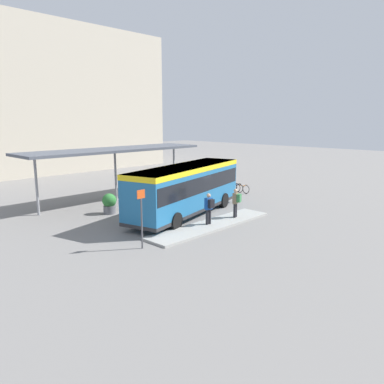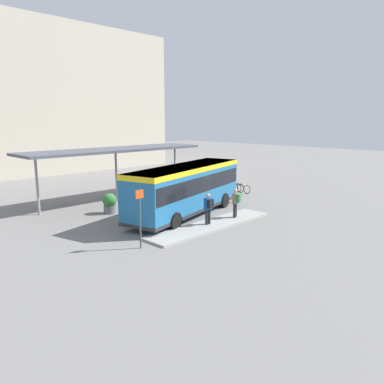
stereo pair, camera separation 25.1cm
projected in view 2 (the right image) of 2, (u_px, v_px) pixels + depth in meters
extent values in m
plane|color=slate|center=(186.00, 215.00, 23.72)|extent=(120.00, 120.00, 0.00)
cube|color=#9E9E99|center=(211.00, 225.00, 21.21)|extent=(8.71, 1.80, 0.12)
cube|color=#1E6093|center=(186.00, 188.00, 23.39)|extent=(10.30, 4.79, 2.78)
cube|color=yellow|center=(186.00, 168.00, 23.15)|extent=(10.33, 4.81, 0.30)
cube|color=black|center=(186.00, 183.00, 23.33)|extent=(10.12, 4.77, 0.97)
cube|color=black|center=(221.00, 173.00, 27.55)|extent=(0.62, 2.17, 1.07)
cube|color=#28282B|center=(186.00, 208.00, 23.64)|extent=(10.32, 4.80, 0.20)
cylinder|color=black|center=(195.00, 197.00, 26.83)|extent=(1.02, 0.51, 0.98)
cylinder|color=black|center=(224.00, 200.00, 25.69)|extent=(1.02, 0.51, 0.98)
cylinder|color=black|center=(141.00, 216.00, 21.57)|extent=(1.02, 0.51, 0.98)
cylinder|color=black|center=(175.00, 221.00, 20.43)|extent=(1.02, 0.51, 0.98)
cylinder|color=#232328|center=(207.00, 217.00, 21.04)|extent=(0.16, 0.16, 0.87)
cylinder|color=#232328|center=(209.00, 216.00, 21.16)|extent=(0.16, 0.16, 0.87)
cube|color=#194799|center=(208.00, 204.00, 20.95)|extent=(0.45, 0.28, 0.65)
cube|color=black|center=(211.00, 204.00, 20.78)|extent=(0.34, 0.24, 0.49)
sphere|color=tan|center=(208.00, 196.00, 20.86)|extent=(0.23, 0.23, 0.23)
cylinder|color=#232328|center=(234.00, 211.00, 22.50)|extent=(0.16, 0.16, 0.86)
cylinder|color=#232328|center=(236.00, 210.00, 22.67)|extent=(0.16, 0.16, 0.86)
cube|color=#7A664C|center=(235.00, 198.00, 22.44)|extent=(0.48, 0.34, 0.64)
cube|color=#337542|center=(239.00, 198.00, 22.33)|extent=(0.37, 0.29, 0.49)
sphere|color=tan|center=(235.00, 191.00, 22.35)|extent=(0.23, 0.23, 0.23)
torus|color=black|center=(247.00, 189.00, 30.38)|extent=(0.12, 0.73, 0.72)
torus|color=black|center=(238.00, 188.00, 31.13)|extent=(0.12, 0.73, 0.72)
cylinder|color=orange|center=(243.00, 186.00, 30.71)|extent=(0.12, 0.77, 0.04)
cylinder|color=orange|center=(241.00, 186.00, 30.86)|extent=(0.04, 0.04, 0.36)
cube|color=black|center=(241.00, 184.00, 30.82)|extent=(0.09, 0.19, 0.04)
cylinder|color=orange|center=(246.00, 185.00, 30.40)|extent=(0.48, 0.08, 0.03)
torus|color=black|center=(232.00, 187.00, 31.58)|extent=(0.08, 0.72, 0.72)
torus|color=black|center=(241.00, 188.00, 30.87)|extent=(0.08, 0.72, 0.72)
cylinder|color=#2847AD|center=(236.00, 185.00, 31.18)|extent=(0.07, 0.76, 0.04)
cylinder|color=#2847AD|center=(238.00, 186.00, 31.06)|extent=(0.04, 0.04, 0.35)
cube|color=black|center=(238.00, 184.00, 31.03)|extent=(0.08, 0.18, 0.04)
cylinder|color=#2847AD|center=(233.00, 183.00, 31.45)|extent=(0.48, 0.06, 0.03)
torus|color=black|center=(225.00, 185.00, 32.06)|extent=(0.07, 0.76, 0.76)
torus|color=black|center=(234.00, 187.00, 31.32)|extent=(0.07, 0.76, 0.76)
cylinder|color=black|center=(230.00, 183.00, 31.65)|extent=(0.07, 0.81, 0.04)
cylinder|color=black|center=(232.00, 184.00, 31.52)|extent=(0.04, 0.04, 0.38)
cube|color=black|center=(232.00, 182.00, 31.49)|extent=(0.08, 0.18, 0.04)
cylinder|color=black|center=(226.00, 182.00, 31.92)|extent=(0.48, 0.05, 0.03)
cube|color=#4C515B|center=(115.00, 150.00, 27.17)|extent=(13.86, 3.45, 0.18)
cylinder|color=gray|center=(37.00, 186.00, 23.42)|extent=(0.16, 0.16, 3.70)
cylinder|color=gray|center=(175.00, 169.00, 31.66)|extent=(0.16, 0.16, 3.70)
cylinder|color=gray|center=(116.00, 176.00, 27.54)|extent=(0.16, 0.16, 3.70)
cylinder|color=slate|center=(110.00, 209.00, 24.08)|extent=(0.78, 0.78, 0.52)
sphere|color=#337F38|center=(109.00, 200.00, 23.96)|extent=(0.90, 0.90, 0.90)
cylinder|color=#4C4C51|center=(140.00, 224.00, 17.37)|extent=(0.08, 0.08, 2.40)
cube|color=#D84C19|center=(139.00, 194.00, 17.11)|extent=(0.44, 0.03, 0.40)
cube|color=#BCB29E|center=(48.00, 100.00, 43.94)|extent=(27.04, 10.81, 16.26)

